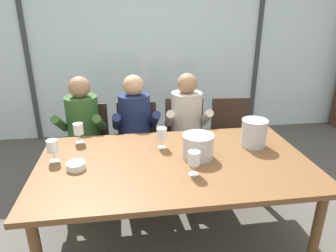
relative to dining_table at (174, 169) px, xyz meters
name	(u,v)px	position (x,y,z in m)	size (l,w,h in m)	color
ground	(160,177)	(0.00, 1.00, -0.67)	(14.00, 14.00, 0.00)	#4C4742
window_glass_panel	(148,47)	(0.00, 2.39, 0.63)	(7.26, 0.03, 2.60)	silver
window_mullion_left	(26,49)	(-1.63, 2.37, 0.63)	(0.06, 0.06, 2.60)	#38383D
window_mullion_right	(258,45)	(1.63, 2.37, 0.63)	(0.06, 0.06, 2.60)	#38383D
hillside_vineyard	(136,47)	(0.00, 6.77, 0.12)	(13.26, 2.40, 1.57)	#386633
dining_table	(174,169)	(0.00, 0.00, 0.00)	(2.06, 1.17, 0.73)	brown
chair_near_curtain	(87,140)	(-0.77, 0.99, -0.15)	(0.49, 0.49, 0.89)	#332319
chair_left_of_center	(137,138)	(-0.24, 0.97, -0.15)	(0.46, 0.46, 0.89)	#332319
chair_center	(184,134)	(0.28, 1.01, -0.15)	(0.49, 0.49, 0.89)	#332319
chair_right_of_center	(231,132)	(0.80, 0.98, -0.15)	(0.47, 0.47, 0.89)	#332319
person_olive_shirt	(82,129)	(-0.79, 0.86, 0.03)	(0.49, 0.63, 1.21)	#2D5123
person_navy_polo	(136,127)	(-0.26, 0.86, 0.03)	(0.48, 0.62, 1.21)	#192347
person_beige_jumper	(187,124)	(0.27, 0.86, 0.03)	(0.48, 0.63, 1.21)	#B7AD9E
ice_bucket_primary	(254,132)	(0.70, 0.18, 0.18)	(0.22, 0.22, 0.23)	#B7B7BC
ice_bucket_secondary	(198,146)	(0.19, 0.04, 0.16)	(0.25, 0.25, 0.19)	#B7B7BC
tasting_bowl	(76,166)	(-0.72, -0.02, 0.09)	(0.14, 0.14, 0.05)	silver
wine_glass_by_left_taster	(53,147)	(-0.90, 0.13, 0.18)	(0.08, 0.08, 0.17)	silver
wine_glass_near_bucket	(162,134)	(-0.07, 0.25, 0.18)	(0.08, 0.08, 0.17)	silver
wine_glass_center_pour	(194,159)	(0.10, -0.21, 0.18)	(0.08, 0.08, 0.17)	silver
wine_glass_by_right_taster	(78,130)	(-0.76, 0.45, 0.18)	(0.08, 0.08, 0.17)	silver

